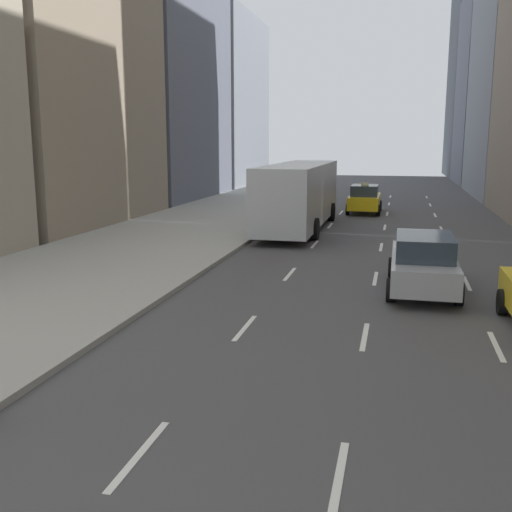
% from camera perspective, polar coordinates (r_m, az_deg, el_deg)
% --- Properties ---
extents(sidewalk_left, '(8.00, 66.00, 0.15)m').
position_cam_1_polar(sidewalk_left, '(28.41, -7.84, 2.11)').
color(sidewalk_left, '#9E9E99').
rests_on(sidewalk_left, ground).
extents(lane_markings, '(5.72, 56.00, 0.01)m').
position_cam_1_polar(lane_markings, '(22.60, 11.60, -0.44)').
color(lane_markings, white).
rests_on(lane_markings, ground).
extents(taxi_lead, '(2.02, 4.40, 1.87)m').
position_cam_1_polar(taxi_lead, '(37.51, 10.30, 5.39)').
color(taxi_lead, yellow).
rests_on(taxi_lead, ground).
extents(sedan_black_near, '(2.02, 4.95, 1.70)m').
position_cam_1_polar(sedan_black_near, '(18.19, 15.64, -0.56)').
color(sedan_black_near, '#9EA0A5').
rests_on(sedan_black_near, ground).
extents(city_bus, '(2.80, 11.61, 3.25)m').
position_cam_1_polar(city_bus, '(30.05, 4.13, 5.95)').
color(city_bus, '#B7BCC1').
rests_on(city_bus, ground).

